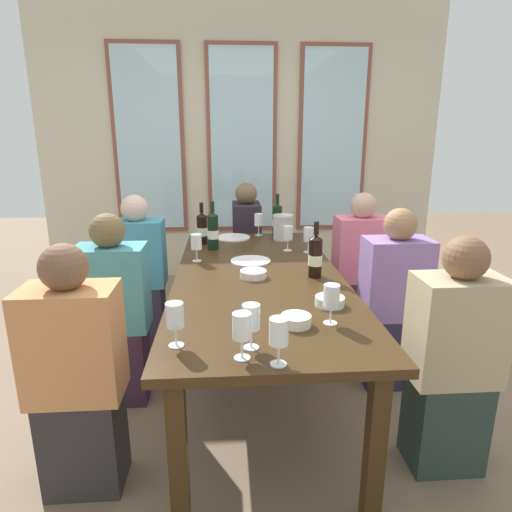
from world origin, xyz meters
TOP-DOWN VIEW (x-y plane):
  - ground_plane at (0.00, 0.00)m, footprint 12.00×12.00m
  - back_wall_with_windows at (0.00, 2.34)m, footprint 4.14×0.10m
  - dining_table at (0.00, 0.00)m, footprint 0.94×2.16m
  - white_plate_0 at (-0.13, 0.92)m, footprint 0.27×0.27m
  - white_plate_1 at (-0.03, 0.27)m, footprint 0.25×0.25m
  - metal_pitcher at (0.25, 0.85)m, footprint 0.16×0.16m
  - wine_bottle_0 at (-0.27, 0.60)m, footprint 0.08×0.08m
  - wine_bottle_1 at (-0.36, 0.76)m, footprint 0.08×0.08m
  - wine_bottle_2 at (0.31, -0.06)m, footprint 0.08×0.08m
  - wine_bottle_3 at (0.22, 1.00)m, footprint 0.08×0.08m
  - tasting_bowl_0 at (0.30, -0.49)m, footprint 0.14×0.14m
  - tasting_bowl_1 at (0.10, -0.70)m, footprint 0.13×0.13m
  - tasting_bowl_2 at (-0.03, -0.05)m, footprint 0.15×0.15m
  - wine_glass_0 at (0.37, 0.46)m, footprint 0.07×0.07m
  - wine_glass_1 at (0.25, -0.69)m, footprint 0.07×0.07m
  - wine_glass_2 at (-0.10, -0.88)m, footprint 0.07×0.07m
  - wine_glass_3 at (-0.38, -0.85)m, footprint 0.07×0.07m
  - wine_glass_4 at (0.08, 1.00)m, footprint 0.07×0.07m
  - wine_glass_5 at (-0.01, -1.01)m, footprint 0.07×0.07m
  - wine_glass_6 at (-0.13, -0.96)m, footprint 0.07×0.07m
  - wine_glass_7 at (-0.37, 0.30)m, footprint 0.07×0.07m
  - wine_glass_8 at (0.24, 0.52)m, footprint 0.07×0.07m
  - seated_person_0 at (-0.82, -0.03)m, footprint 0.38×0.24m
  - seated_person_1 at (0.82, 0.03)m, footprint 0.38×0.24m
  - seated_person_2 at (-0.82, 0.71)m, footprint 0.38×0.24m
  - seated_person_3 at (0.82, 0.71)m, footprint 0.38×0.24m
  - seated_person_4 at (-0.82, -0.70)m, footprint 0.38×0.24m
  - seated_person_5 at (0.82, -0.68)m, footprint 0.38×0.24m
  - seated_person_6 at (0.00, 1.43)m, footprint 0.24×0.38m

SIDE VIEW (x-z plane):
  - ground_plane at x=0.00m, z-range 0.00..0.00m
  - seated_person_0 at x=-0.82m, z-range -0.03..1.08m
  - seated_person_1 at x=0.82m, z-range -0.03..1.08m
  - seated_person_2 at x=-0.82m, z-range -0.03..1.08m
  - seated_person_3 at x=0.82m, z-range -0.03..1.08m
  - seated_person_4 at x=-0.82m, z-range -0.03..1.08m
  - seated_person_5 at x=0.82m, z-range -0.03..1.08m
  - seated_person_6 at x=0.00m, z-range -0.03..1.08m
  - dining_table at x=0.00m, z-range 0.30..1.04m
  - white_plate_0 at x=-0.13m, z-range 0.74..0.75m
  - white_plate_1 at x=-0.03m, z-range 0.74..0.75m
  - tasting_bowl_2 at x=-0.03m, z-range 0.74..0.78m
  - tasting_bowl_0 at x=0.30m, z-range 0.74..0.78m
  - tasting_bowl_1 at x=0.10m, z-range 0.74..0.79m
  - metal_pitcher at x=0.25m, z-range 0.74..0.93m
  - wine_bottle_1 at x=-0.36m, z-range 0.70..1.01m
  - wine_glass_8 at x=0.24m, z-range 0.77..0.94m
  - wine_glass_6 at x=-0.13m, z-range 0.77..0.94m
  - wine_glass_7 at x=-0.37m, z-range 0.77..0.94m
  - wine_glass_5 at x=-0.01m, z-range 0.77..0.94m
  - wine_glass_3 at x=-0.38m, z-range 0.77..0.94m
  - wine_bottle_2 at x=0.31m, z-range 0.70..1.02m
  - wine_glass_0 at x=0.37m, z-range 0.77..0.95m
  - wine_glass_1 at x=0.25m, z-range 0.77..0.95m
  - wine_glass_2 at x=-0.10m, z-range 0.77..0.95m
  - wine_glass_4 at x=0.08m, z-range 0.77..0.95m
  - wine_bottle_3 at x=0.22m, z-range 0.70..1.03m
  - wine_bottle_0 at x=-0.27m, z-range 0.70..1.04m
  - back_wall_with_windows at x=0.00m, z-range 0.00..2.90m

